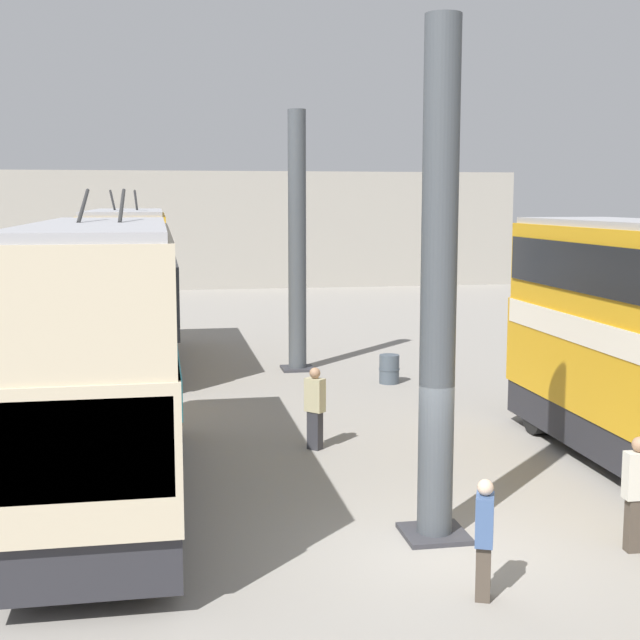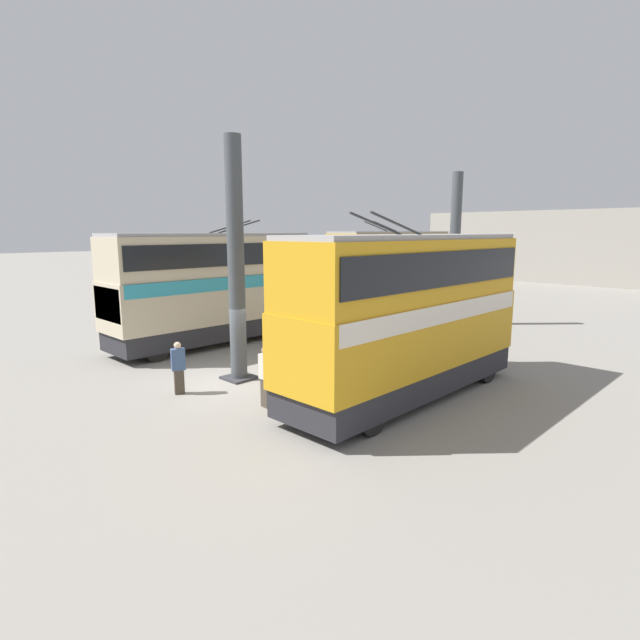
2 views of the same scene
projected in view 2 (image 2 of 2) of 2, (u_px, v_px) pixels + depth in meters
The scene contains 11 objects.
ground_plane at pixel (226, 382), 17.10m from camera, with size 240.00×240.00×0.00m, color gray.
depot_back_wall at pixel (601, 248), 45.78m from camera, with size 0.50×36.00×7.12m.
support_column_near at pixel (236, 265), 16.79m from camera, with size 1.02×1.02×8.19m.
support_column_far at pixel (454, 252), 27.00m from camera, with size 1.02×1.02×8.19m.
bus_left_near at pixel (408, 307), 15.06m from camera, with size 9.30×2.54×5.62m.
bus_right_near at pixel (214, 281), 22.49m from camera, with size 9.82×2.54×5.64m.
bus_right_far at pixel (392, 266), 31.98m from camera, with size 10.00×2.54×5.70m.
person_aisle_midway at pixel (324, 327), 21.79m from camera, with size 0.47×0.46×1.82m.
person_by_left_row at pixel (266, 375), 14.52m from camera, with size 0.26×0.43×1.83m.
person_aisle_foreground at pixel (178, 367), 15.72m from camera, with size 0.48×0.38×1.69m.
oil_drum at pixel (467, 329), 24.18m from camera, with size 0.62×0.62×0.86m.
Camera 2 is at (-9.54, -13.79, 5.10)m, focal length 28.00 mm.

